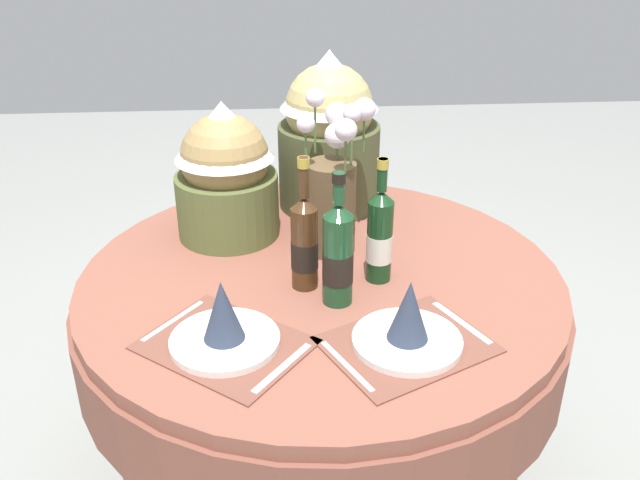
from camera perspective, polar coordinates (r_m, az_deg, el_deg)
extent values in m
plane|color=gray|center=(2.23, 0.06, -19.37)|extent=(8.00, 8.00, 0.00)
cylinder|color=brown|center=(1.78, 0.07, -3.32)|extent=(1.24, 1.24, 0.04)
cylinder|color=brown|center=(1.84, 0.07, -6.41)|extent=(1.27, 1.27, 0.19)
cylinder|color=black|center=(1.98, 0.07, -12.14)|extent=(0.12, 0.12, 0.67)
cylinder|color=black|center=(2.22, 0.06, -19.10)|extent=(0.72, 0.72, 0.03)
cube|color=brown|center=(1.52, -7.91, -8.60)|extent=(0.43, 0.41, 0.00)
cylinder|color=white|center=(1.51, -7.93, -8.30)|extent=(0.24, 0.24, 0.02)
cone|color=#2D384C|center=(1.47, -8.12, -5.82)|extent=(0.09, 0.09, 0.14)
cube|color=silver|center=(1.61, -12.12, -6.59)|extent=(0.13, 0.16, 0.00)
cube|color=silver|center=(1.44, -3.15, -10.57)|extent=(0.13, 0.16, 0.00)
cube|color=brown|center=(1.52, 7.23, -8.63)|extent=(0.42, 0.38, 0.00)
cylinder|color=white|center=(1.51, 7.26, -8.32)|extent=(0.24, 0.24, 0.02)
cone|color=#2D384C|center=(1.47, 7.43, -5.84)|extent=(0.09, 0.09, 0.14)
cube|color=silver|center=(1.44, 2.24, -10.43)|extent=(0.10, 0.18, 0.00)
cube|color=silver|center=(1.60, 11.69, -6.75)|extent=(0.10, 0.18, 0.00)
cylinder|color=brown|center=(1.82, 0.92, 2.69)|extent=(0.13, 0.13, 0.25)
sphere|color=silver|center=(1.81, 1.45, 10.41)|extent=(0.06, 0.06, 0.06)
cylinder|color=#4C7038|center=(1.83, 1.42, 8.43)|extent=(0.01, 0.01, 0.09)
sphere|color=silver|center=(1.83, 3.72, 10.81)|extent=(0.06, 0.06, 0.06)
cylinder|color=#4C7038|center=(1.85, 3.66, 8.76)|extent=(0.01, 0.01, 0.10)
sphere|color=silver|center=(1.71, -1.20, 9.67)|extent=(0.05, 0.05, 0.05)
cylinder|color=#4C7038|center=(1.73, -1.18, 7.64)|extent=(0.01, 0.01, 0.10)
sphere|color=silver|center=(1.73, 2.70, 10.52)|extent=(0.05, 0.05, 0.05)
cylinder|color=#4C7038|center=(1.75, 2.65, 8.18)|extent=(0.01, 0.01, 0.12)
sphere|color=silver|center=(1.67, 2.17, 9.16)|extent=(0.06, 0.06, 0.06)
cylinder|color=#4C7038|center=(1.70, 2.13, 7.07)|extent=(0.01, 0.01, 0.09)
sphere|color=silver|center=(1.81, -0.40, 11.78)|extent=(0.05, 0.05, 0.05)
cylinder|color=#4C7038|center=(1.83, -0.39, 9.30)|extent=(0.01, 0.01, 0.14)
sphere|color=silver|center=(1.78, 1.47, 8.70)|extent=(0.07, 0.07, 0.07)
cylinder|color=#4C7038|center=(1.80, 1.45, 7.34)|extent=(0.01, 0.01, 0.04)
cylinder|color=#194223|center=(1.60, 1.50, -1.69)|extent=(0.07, 0.07, 0.22)
cylinder|color=black|center=(1.61, 1.49, -2.25)|extent=(0.07, 0.07, 0.08)
cone|color=#194223|center=(1.54, 1.56, 2.50)|extent=(0.07, 0.07, 0.03)
cylinder|color=#194223|center=(1.52, 1.58, 4.33)|extent=(0.03, 0.03, 0.07)
cylinder|color=black|center=(1.51, 1.59, 5.21)|extent=(0.03, 0.03, 0.02)
cylinder|color=#143819|center=(1.70, 4.98, -0.10)|extent=(0.06, 0.06, 0.21)
cylinder|color=silver|center=(1.71, 4.95, -0.61)|extent=(0.07, 0.07, 0.07)
cone|color=#143819|center=(1.65, 5.14, 3.64)|extent=(0.06, 0.06, 0.03)
cylinder|color=#143819|center=(1.63, 5.22, 5.42)|extent=(0.02, 0.02, 0.08)
cylinder|color=#B29933|center=(1.62, 5.27, 6.36)|extent=(0.03, 0.03, 0.02)
cylinder|color=#422814|center=(1.66, -1.30, -0.68)|extent=(0.07, 0.07, 0.21)
cylinder|color=black|center=(1.67, -1.29, -1.20)|extent=(0.07, 0.07, 0.07)
cone|color=#422814|center=(1.61, -1.34, 3.11)|extent=(0.07, 0.07, 0.03)
cylinder|color=#422814|center=(1.59, -1.37, 5.22)|extent=(0.03, 0.03, 0.10)
cylinder|color=#B29933|center=(1.57, -1.38, 6.48)|extent=(0.03, 0.03, 0.02)
cylinder|color=#566033|center=(1.95, -7.68, 2.93)|extent=(0.29, 0.29, 0.18)
sphere|color=#9E7F4C|center=(1.90, -7.94, 6.79)|extent=(0.24, 0.24, 0.24)
cone|color=silver|center=(1.87, -8.10, 9.06)|extent=(0.27, 0.27, 0.16)
cylinder|color=#474C2D|center=(2.11, 0.73, 6.21)|extent=(0.31, 0.31, 0.26)
sphere|color=tan|center=(2.05, 0.76, 10.94)|extent=(0.26, 0.26, 0.26)
cone|color=silver|center=(2.03, 0.78, 13.23)|extent=(0.29, 0.29, 0.17)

